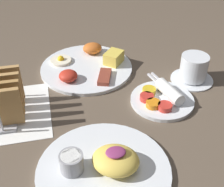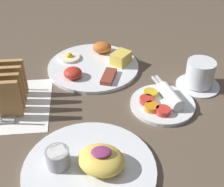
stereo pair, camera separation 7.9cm
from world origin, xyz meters
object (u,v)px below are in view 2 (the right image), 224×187
(plate_condiments, at_px, (163,102))
(toast_rack, at_px, (3,89))
(plate_foreground, at_px, (90,166))
(coffee_cup, at_px, (200,75))
(plate_breakfast, at_px, (95,64))

(plate_condiments, height_order, toast_rack, toast_rack)
(plate_foreground, bearing_deg, toast_rack, 131.55)
(plate_condiments, distance_m, coffee_cup, 0.14)
(plate_foreground, relative_size, toast_rack, 1.83)
(plate_condiments, xyz_separation_m, toast_rack, (-0.40, 0.04, 0.04))
(toast_rack, bearing_deg, plate_breakfast, 34.94)
(coffee_cup, bearing_deg, plate_breakfast, 155.94)
(plate_breakfast, distance_m, toast_rack, 0.29)
(coffee_cup, bearing_deg, toast_rack, -175.81)
(plate_foreground, distance_m, coffee_cup, 0.41)
(coffee_cup, bearing_deg, plate_condiments, -147.05)
(plate_breakfast, relative_size, plate_condiments, 1.50)
(plate_foreground, relative_size, coffee_cup, 2.26)
(plate_foreground, xyz_separation_m, coffee_cup, (0.31, 0.27, 0.02))
(coffee_cup, bearing_deg, plate_foreground, -139.25)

